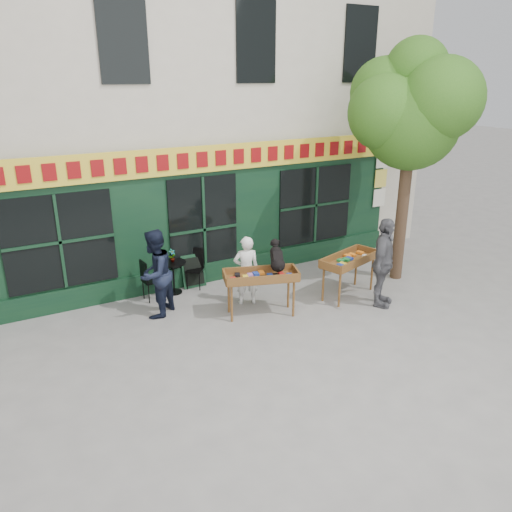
% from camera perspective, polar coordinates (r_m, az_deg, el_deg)
% --- Properties ---
extents(ground, '(80.00, 80.00, 0.00)m').
position_cam_1_polar(ground, '(10.41, -0.63, -7.35)').
color(ground, slate).
rests_on(ground, ground).
extents(building, '(14.00, 7.26, 10.00)m').
position_cam_1_polar(building, '(14.78, -12.51, 20.31)').
color(building, beige).
rests_on(building, ground).
extents(street_tree, '(3.05, 2.90, 5.60)m').
position_cam_1_polar(street_tree, '(12.19, 17.43, 15.96)').
color(street_tree, '#382619').
rests_on(street_tree, ground).
extents(book_cart_center, '(1.62, 1.06, 0.99)m').
position_cam_1_polar(book_cart_center, '(10.32, 0.57, -2.57)').
color(book_cart_center, brown).
rests_on(book_cart_center, ground).
extents(dog, '(0.51, 0.68, 0.60)m').
position_cam_1_polar(dog, '(10.27, 2.42, 0.11)').
color(dog, black).
rests_on(dog, book_cart_center).
extents(woman, '(0.65, 0.53, 1.55)m').
position_cam_1_polar(woman, '(10.86, -1.12, -1.65)').
color(woman, white).
rests_on(woman, ground).
extents(book_cart_right, '(1.62, 1.03, 0.99)m').
position_cam_1_polar(book_cart_right, '(11.42, 10.62, -0.64)').
color(book_cart_right, brown).
rests_on(book_cart_right, ground).
extents(man_right, '(1.21, 1.08, 1.97)m').
position_cam_1_polar(man_right, '(11.03, 14.33, -0.77)').
color(man_right, '#515155').
rests_on(man_right, ground).
extents(bistro_table, '(0.60, 0.60, 0.76)m').
position_cam_1_polar(bistro_table, '(11.60, -9.44, -1.71)').
color(bistro_table, black).
rests_on(bistro_table, ground).
extents(bistro_chair_left, '(0.40, 0.40, 0.95)m').
position_cam_1_polar(bistro_chair_left, '(11.32, -12.29, -2.38)').
color(bistro_chair_left, black).
rests_on(bistro_chair_left, ground).
extents(bistro_chair_right, '(0.51, 0.51, 0.95)m').
position_cam_1_polar(bistro_chair_right, '(11.90, -6.91, -0.95)').
color(bistro_chair_right, black).
rests_on(bistro_chair_right, ground).
extents(potted_plant, '(0.20, 0.17, 0.32)m').
position_cam_1_polar(potted_plant, '(11.47, -9.55, 0.05)').
color(potted_plant, gray).
rests_on(potted_plant, bistro_table).
extents(man_left, '(1.15, 1.13, 1.87)m').
position_cam_1_polar(man_left, '(10.46, -11.47, -2.00)').
color(man_left, black).
rests_on(man_left, ground).
extents(chalkboard, '(0.56, 0.21, 0.79)m').
position_cam_1_polar(chalkboard, '(11.93, -7.13, -1.72)').
color(chalkboard, black).
rests_on(chalkboard, ground).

